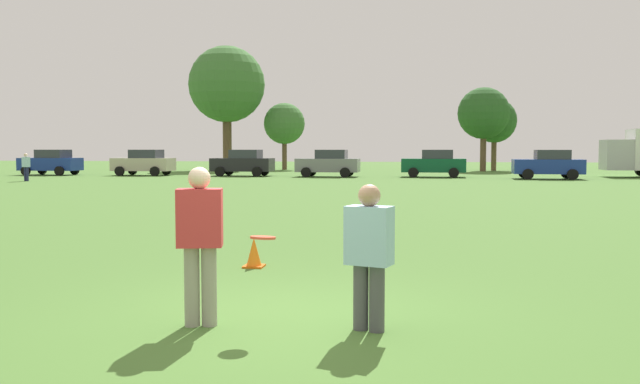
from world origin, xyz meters
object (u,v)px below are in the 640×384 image
object	(u,v)px
player_thrower	(200,237)
parked_car_mid_right	(329,163)
parked_car_near_left	(51,162)
parked_car_far_right	(549,164)
player_defender	(369,249)
parked_car_mid_left	(144,162)
bystander_sideline_watcher	(26,165)
parked_car_near_right	(434,163)
frisbee	(263,238)
traffic_cone	(254,253)
parked_car_center	(243,163)

from	to	relation	value
player_thrower	parked_car_mid_right	distance (m)	37.57
player_thrower	parked_car_near_left	world-z (taller)	parked_car_near_left
parked_car_near_left	parked_car_far_right	distance (m)	34.18
player_defender	parked_car_mid_right	distance (m)	37.71
parked_car_mid_left	bystander_sideline_watcher	world-z (taller)	parked_car_mid_left
parked_car_near_right	frisbee	bearing A→B (deg)	-93.68
parked_car_mid_right	parked_car_near_right	xyz separation A→B (m)	(7.02, 0.66, 0.00)
parked_car_mid_right	bystander_sideline_watcher	xyz separation A→B (m)	(-16.59, -8.59, -0.01)
player_defender	parked_car_mid_right	world-z (taller)	parked_car_mid_right
player_defender	bystander_sideline_watcher	xyz separation A→B (m)	(-22.27, 28.69, 0.06)
traffic_cone	frisbee	bearing A→B (deg)	-74.00
player_defender	traffic_cone	xyz separation A→B (m)	(-2.12, 3.43, -0.62)
parked_car_mid_left	parked_car_near_right	bearing A→B (deg)	1.00
traffic_cone	parked_car_near_left	bearing A→B (deg)	125.01
parked_car_center	parked_car_near_left	bearing A→B (deg)	-178.25
traffic_cone	player_defender	bearing A→B (deg)	-58.30
traffic_cone	parked_car_mid_left	distance (m)	38.08
parked_car_mid_left	bystander_sideline_watcher	bearing A→B (deg)	-110.64
traffic_cone	bystander_sideline_watcher	bearing A→B (deg)	128.58
parked_car_mid_right	parked_car_near_left	bearing A→B (deg)	179.99
player_thrower	frisbee	bearing A→B (deg)	-0.91
parked_car_mid_right	frisbee	bearing A→B (deg)	-83.02
traffic_cone	parked_car_near_right	size ratio (longest dim) A/B	0.11
player_thrower	parked_car_near_right	bearing A→B (deg)	85.28
player_defender	bystander_sideline_watcher	size ratio (longest dim) A/B	0.95
player_defender	frisbee	bearing A→B (deg)	-174.77
player_defender	parked_car_center	world-z (taller)	parked_car_center
parked_car_near_left	parked_car_far_right	size ratio (longest dim) A/B	1.00
parked_car_center	parked_car_far_right	xyz separation A→B (m)	(20.04, -1.64, 0.00)
traffic_cone	bystander_sideline_watcher	world-z (taller)	bystander_sideline_watcher
parked_car_center	parked_car_near_right	size ratio (longest dim) A/B	1.00
parked_car_near_right	bystander_sideline_watcher	world-z (taller)	parked_car_near_right
parked_car_mid_left	parked_car_mid_right	size ratio (longest dim) A/B	1.00
traffic_cone	player_thrower	bearing A→B (deg)	-84.80
parked_car_center	parked_car_mid_right	world-z (taller)	same
parked_car_center	parked_car_mid_right	distance (m)	6.06
frisbee	parked_car_far_right	xyz separation A→B (m)	(9.43, 36.17, -0.04)
parked_car_center	parked_car_near_right	world-z (taller)	same
parked_car_far_right	bystander_sideline_watcher	xyz separation A→B (m)	(-30.60, -7.38, -0.01)
parked_car_near_right	parked_car_center	bearing A→B (deg)	-178.99
frisbee	parked_car_near_left	xyz separation A→B (m)	(-24.73, 37.38, -0.04)
player_thrower	parked_car_center	distance (m)	39.08
parked_car_mid_left	player_defender	bearing A→B (deg)	-63.28
parked_car_near_left	frisbee	bearing A→B (deg)	-56.52
player_defender	parked_car_far_right	xyz separation A→B (m)	(8.32, 36.07, 0.07)
bystander_sideline_watcher	parked_car_near_left	bearing A→B (deg)	112.51
frisbee	parked_car_center	size ratio (longest dim) A/B	0.06
parked_car_near_right	bystander_sideline_watcher	distance (m)	25.37
traffic_cone	parked_car_far_right	distance (m)	34.28
parked_car_center	parked_car_near_right	xyz separation A→B (m)	(13.06, 0.23, 0.00)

